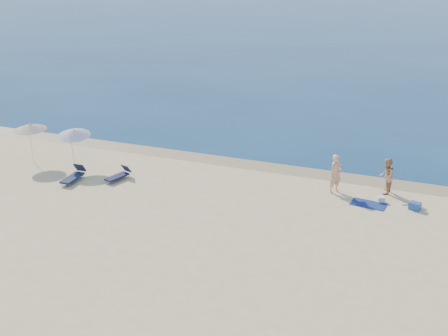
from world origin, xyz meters
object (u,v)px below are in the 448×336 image
object	(u,v)px
person_left	(336,174)
umbrella_near	(74,133)
blue_cooler	(415,206)
person_right	(386,176)

from	to	relation	value
person_left	umbrella_near	distance (m)	13.91
person_left	blue_cooler	size ratio (longest dim) A/B	3.91
umbrella_near	person_left	bearing A→B (deg)	-14.26
person_right	umbrella_near	world-z (taller)	umbrella_near
person_left	person_right	bearing A→B (deg)	-33.62
blue_cooler	umbrella_near	bearing A→B (deg)	-158.42
blue_cooler	umbrella_near	xyz separation A→B (m)	(-17.58, -1.01, 1.79)
person_left	umbrella_near	xyz separation A→B (m)	(-13.78, -1.62, 0.99)
blue_cooler	person_left	bearing A→B (deg)	-170.81
person_left	person_right	xyz separation A→B (m)	(2.31, 0.77, -0.07)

